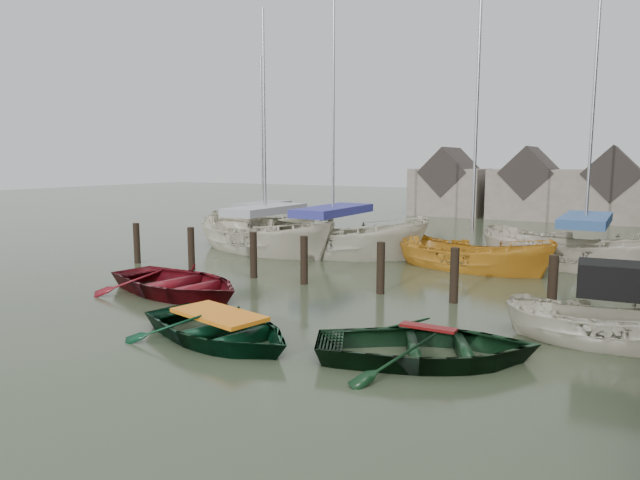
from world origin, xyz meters
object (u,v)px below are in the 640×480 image
Objects in this scene: rowboat_dkgreen at (427,361)px; sailboat_b at (333,253)px; rowboat_green at (219,341)px; sailboat_e at (263,233)px; rowboat_red at (178,294)px; sailboat_a at (266,250)px; sailboat_d at (583,266)px; motorboat at (609,339)px; sailboat_c at (471,268)px.

sailboat_b is at bearing 11.29° from rowboat_dkgreen.
rowboat_green is 16.51m from sailboat_e.
rowboat_red is 7.49m from sailboat_a.
rowboat_red is 13.15m from sailboat_d.
sailboat_b is at bearing 51.23° from motorboat.
sailboat_a is (-2.18, 7.16, 0.06)m from rowboat_red.
sailboat_d is at bearing -33.27° from rowboat_dkgreen.
sailboat_a is (-12.43, 6.09, -0.05)m from motorboat.
rowboat_dkgreen is at bearing -63.37° from rowboat_green.
motorboat is at bearing -125.12° from sailboat_e.
sailboat_b reaches higher than motorboat.
sailboat_d is 14.45m from sailboat_e.
sailboat_e is at bearing 92.13° from sailboat_d.
sailboat_c reaches higher than rowboat_red.
sailboat_a reaches higher than rowboat_dkgreen.
rowboat_red is 7.65m from rowboat_dkgreen.
motorboat is at bearing -74.45° from rowboat_red.
sailboat_b reaches higher than rowboat_dkgreen.
sailboat_b is 1.00× the size of sailboat_c.
rowboat_dkgreen is 0.36× the size of sailboat_b.
rowboat_dkgreen is 0.42× the size of sailboat_e.
sailboat_a is 5.28m from sailboat_e.
sailboat_a is 0.96× the size of sailboat_c.
sailboat_d is at bearing -83.93° from sailboat_b.
rowboat_green is 0.35× the size of sailboat_b.
rowboat_green is at bearing -149.11° from sailboat_e.
sailboat_d is (-1.25, 8.51, -0.05)m from motorboat.
sailboat_c is at bearing 131.98° from sailboat_d.
sailboat_c is (5.81, 7.54, 0.02)m from rowboat_red.
rowboat_green is 0.96× the size of motorboat.
motorboat is (2.76, 2.64, 0.11)m from rowboat_dkgreen.
motorboat is 0.36× the size of sailboat_c.
sailboat_d is (3.19, 2.04, 0.04)m from sailboat_c.
rowboat_green is 0.33× the size of sailboat_d.
motorboat is at bearing -48.78° from rowboat_green.
sailboat_a is at bearing 96.72° from sailboat_b.
sailboat_c is (7.99, 0.38, -0.04)m from sailboat_a.
sailboat_a is 0.91× the size of sailboat_d.
rowboat_green is 10.73m from sailboat_b.
rowboat_dkgreen is (7.49, -1.57, 0.00)m from rowboat_red.
sailboat_b reaches higher than rowboat_green.
sailboat_e reaches higher than rowboat_green.
rowboat_red is 0.41× the size of sailboat_b.
motorboat is (10.25, 1.07, 0.11)m from rowboat_red.
rowboat_green is at bearing 165.05° from sailboat_d.
sailboat_d is (9.00, 9.58, 0.06)m from rowboat_red.
motorboat reaches higher than rowboat_green.
sailboat_b is at bearing 111.40° from sailboat_d.
rowboat_red is at bearing 91.66° from motorboat.
sailboat_c is at bearing -15.11° from rowboat_dkgreen.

